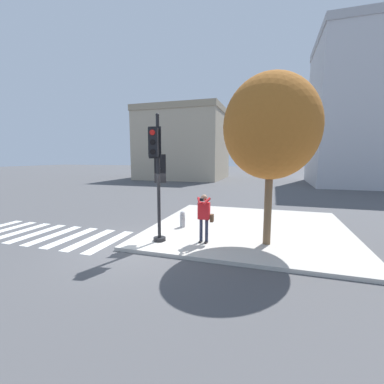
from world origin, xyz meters
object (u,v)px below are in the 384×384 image
traffic_signal_pole (158,170)px  fire_hydrant (182,219)px  person_photographer (204,214)px  street_tree (271,127)px

traffic_signal_pole → fire_hydrant: size_ratio=6.47×
traffic_signal_pole → person_photographer: traffic_signal_pole is taller
street_tree → traffic_signal_pole: bearing=-167.6°
traffic_signal_pole → street_tree: street_tree is taller
person_photographer → street_tree: size_ratio=0.30×
traffic_signal_pole → fire_hydrant: traffic_signal_pole is taller
fire_hydrant → person_photographer: bearing=-49.8°
traffic_signal_pole → street_tree: (3.66, 0.80, 1.38)m
person_photographer → fire_hydrant: person_photographer is taller
fire_hydrant → traffic_signal_pole: bearing=-95.5°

